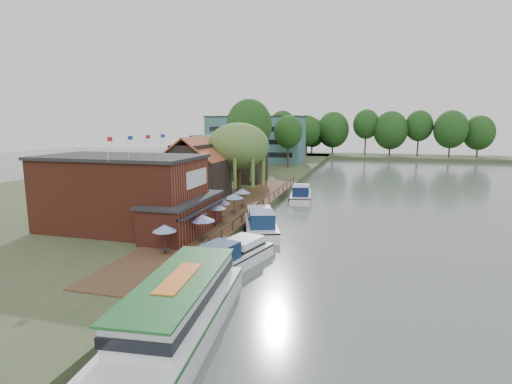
% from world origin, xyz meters
% --- Properties ---
extents(ground, '(260.00, 260.00, 0.00)m').
position_xyz_m(ground, '(0.00, 0.00, 0.00)').
color(ground, '#48534F').
rests_on(ground, ground).
extents(land_bank, '(50.00, 140.00, 1.00)m').
position_xyz_m(land_bank, '(-30.00, 35.00, 0.50)').
color(land_bank, '#384728').
rests_on(land_bank, ground).
extents(quay_deck, '(6.00, 50.00, 0.10)m').
position_xyz_m(quay_deck, '(-8.00, 10.00, 1.05)').
color(quay_deck, '#47301E').
rests_on(quay_deck, land_bank).
extents(quay_rail, '(0.20, 49.00, 1.00)m').
position_xyz_m(quay_rail, '(-5.30, 10.50, 1.50)').
color(quay_rail, black).
rests_on(quay_rail, land_bank).
extents(pub, '(20.00, 11.00, 7.30)m').
position_xyz_m(pub, '(-14.00, -1.00, 4.65)').
color(pub, maroon).
rests_on(pub, land_bank).
extents(hotel_block, '(25.40, 12.40, 12.30)m').
position_xyz_m(hotel_block, '(-22.00, 70.00, 7.15)').
color(hotel_block, '#38666B').
rests_on(hotel_block, land_bank).
extents(cottage_a, '(8.60, 7.60, 8.50)m').
position_xyz_m(cottage_a, '(-15.00, 14.00, 5.25)').
color(cottage_a, black).
rests_on(cottage_a, land_bank).
extents(cottage_b, '(9.60, 8.60, 8.50)m').
position_xyz_m(cottage_b, '(-18.00, 24.00, 5.25)').
color(cottage_b, beige).
rests_on(cottage_b, land_bank).
extents(cottage_c, '(7.60, 7.60, 8.50)m').
position_xyz_m(cottage_c, '(-14.00, 33.00, 5.25)').
color(cottage_c, black).
rests_on(cottage_c, land_bank).
extents(willow, '(8.60, 8.60, 10.43)m').
position_xyz_m(willow, '(-10.50, 19.00, 6.21)').
color(willow, '#476B2D').
rests_on(willow, land_bank).
extents(umbrella_0, '(1.95, 1.95, 2.38)m').
position_xyz_m(umbrella_0, '(-8.16, -7.09, 2.29)').
color(umbrella_0, '#1B3698').
rests_on(umbrella_0, quay_deck).
extents(umbrella_1, '(2.26, 2.26, 2.38)m').
position_xyz_m(umbrella_1, '(-6.63, -3.17, 2.29)').
color(umbrella_1, '#1C229C').
rests_on(umbrella_1, quay_deck).
extents(umbrella_2, '(2.22, 2.22, 2.38)m').
position_xyz_m(umbrella_2, '(-8.23, -1.00, 2.29)').
color(umbrella_2, navy).
rests_on(umbrella_2, quay_deck).
extents(umbrella_3, '(2.41, 2.41, 2.38)m').
position_xyz_m(umbrella_3, '(-7.51, 1.96, 2.29)').
color(umbrella_3, navy).
rests_on(umbrella_3, quay_deck).
extents(umbrella_4, '(2.00, 2.00, 2.38)m').
position_xyz_m(umbrella_4, '(-7.68, 4.35, 2.29)').
color(umbrella_4, navy).
rests_on(umbrella_4, quay_deck).
extents(umbrella_5, '(2.32, 2.32, 2.38)m').
position_xyz_m(umbrella_5, '(-7.42, 7.71, 2.29)').
color(umbrella_5, '#1C3D9B').
rests_on(umbrella_5, quay_deck).
extents(umbrella_6, '(2.04, 2.04, 2.38)m').
position_xyz_m(umbrella_6, '(-7.49, 11.18, 2.29)').
color(umbrella_6, navy).
rests_on(umbrella_6, quay_deck).
extents(cruiser_0, '(5.67, 10.29, 2.37)m').
position_xyz_m(cruiser_0, '(-3.03, -5.69, 1.19)').
color(cruiser_0, white).
rests_on(cruiser_0, ground).
extents(cruiser_1, '(6.76, 11.31, 2.64)m').
position_xyz_m(cruiser_1, '(-3.55, 4.90, 1.32)').
color(cruiser_1, white).
rests_on(cruiser_1, ground).
extents(cruiser_2, '(4.54, 10.47, 2.47)m').
position_xyz_m(cruiser_2, '(-2.27, 23.45, 1.23)').
color(cruiser_2, white).
rests_on(cruiser_2, ground).
extents(tour_boat, '(5.64, 15.28, 3.26)m').
position_xyz_m(tour_boat, '(-2.39, -16.86, 1.63)').
color(tour_boat, silver).
rests_on(tour_boat, ground).
extents(swan, '(0.44, 0.44, 0.44)m').
position_xyz_m(swan, '(-3.43, -11.34, 0.22)').
color(swan, white).
rests_on(swan, ground).
extents(bank_tree_0, '(8.81, 8.81, 15.02)m').
position_xyz_m(bank_tree_0, '(-15.34, 40.81, 8.51)').
color(bank_tree_0, '#143811').
rests_on(bank_tree_0, land_bank).
extents(bank_tree_1, '(8.40, 8.40, 13.66)m').
position_xyz_m(bank_tree_1, '(-18.94, 51.19, 7.83)').
color(bank_tree_1, '#143811').
rests_on(bank_tree_1, land_bank).
extents(bank_tree_2, '(6.69, 6.69, 12.20)m').
position_xyz_m(bank_tree_2, '(-11.09, 58.64, 7.10)').
color(bank_tree_2, '#143811').
rests_on(bank_tree_2, land_bank).
extents(bank_tree_3, '(8.07, 8.07, 11.15)m').
position_xyz_m(bank_tree_3, '(-17.34, 77.57, 6.57)').
color(bank_tree_3, '#143811').
rests_on(bank_tree_3, land_bank).
extents(bank_tree_4, '(6.10, 6.10, 11.02)m').
position_xyz_m(bank_tree_4, '(-15.19, 85.55, 6.51)').
color(bank_tree_4, '#143811').
rests_on(bank_tree_4, land_bank).
extents(bank_tree_5, '(8.64, 8.64, 12.96)m').
position_xyz_m(bank_tree_5, '(-11.97, 94.44, 7.48)').
color(bank_tree_5, '#143811').
rests_on(bank_tree_5, land_bank).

